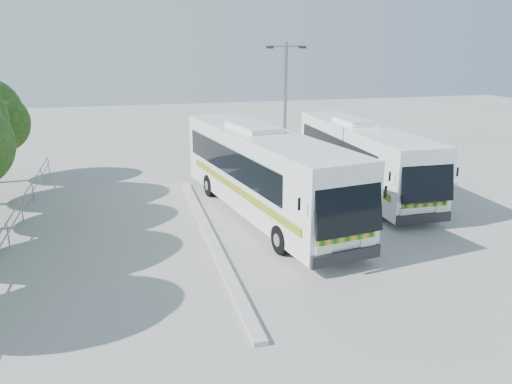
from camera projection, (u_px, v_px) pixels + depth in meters
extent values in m
plane|color=#9C9C97|center=(278.00, 250.00, 19.08)|extent=(100.00, 100.00, 0.00)
cube|color=#B2B2AD|center=(209.00, 235.00, 20.35)|extent=(0.40, 16.00, 0.15)
cylinder|color=gray|center=(11.00, 215.00, 20.07)|extent=(0.06, 22.00, 0.06)
cylinder|color=gray|center=(13.00, 224.00, 20.18)|extent=(0.06, 22.00, 0.06)
cylinder|color=gray|center=(46.00, 169.00, 29.47)|extent=(0.06, 0.06, 1.00)
cube|color=silver|center=(263.00, 170.00, 22.49)|extent=(4.91, 13.70, 3.41)
cube|color=black|center=(349.00, 203.00, 16.46)|extent=(2.62, 0.92, 2.17)
cube|color=black|center=(228.00, 161.00, 22.40)|extent=(1.78, 10.61, 1.23)
cube|color=black|center=(284.00, 156.00, 23.51)|extent=(1.78, 10.61, 1.23)
cube|color=#0F630E|center=(237.00, 189.00, 21.82)|extent=(1.90, 11.49, 0.31)
cylinder|color=black|center=(281.00, 239.00, 18.61)|extent=(0.51, 1.16, 1.12)
cylinder|color=black|center=(339.00, 230.00, 19.60)|extent=(0.51, 1.16, 1.12)
cylinder|color=black|center=(210.00, 185.00, 25.76)|extent=(0.51, 1.16, 1.12)
cylinder|color=black|center=(255.00, 180.00, 26.75)|extent=(0.51, 1.16, 1.12)
cube|color=white|center=(362.00, 156.00, 26.25)|extent=(2.80, 12.33, 3.12)
cube|color=black|center=(427.00, 178.00, 20.39)|extent=(2.36, 0.51, 1.99)
cube|color=black|center=(334.00, 148.00, 26.42)|extent=(0.25, 9.83, 1.13)
cube|color=black|center=(379.00, 145.00, 27.00)|extent=(0.25, 9.83, 1.13)
cube|color=#0B4F0C|center=(340.00, 169.00, 25.83)|extent=(0.24, 10.65, 0.29)
cylinder|color=black|center=(374.00, 206.00, 22.67)|extent=(0.33, 1.03, 1.02)
cylinder|color=black|center=(420.00, 202.00, 23.19)|extent=(0.33, 1.03, 1.02)
cylinder|color=black|center=(317.00, 168.00, 29.63)|extent=(0.33, 1.03, 1.02)
cylinder|color=black|center=(353.00, 166.00, 30.15)|extent=(0.33, 1.03, 1.02)
cylinder|color=gray|center=(285.00, 125.00, 24.07)|extent=(0.17, 0.17, 7.66)
cylinder|color=gray|center=(286.00, 46.00, 23.04)|extent=(1.53, 0.28, 0.08)
cube|color=black|center=(270.00, 47.00, 22.96)|extent=(0.35, 0.21, 0.11)
cube|color=black|center=(302.00, 47.00, 23.15)|extent=(0.35, 0.21, 0.11)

